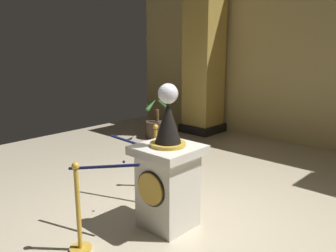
{
  "coord_description": "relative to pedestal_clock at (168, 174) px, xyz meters",
  "views": [
    {
      "loc": [
        2.58,
        -3.17,
        2.17
      ],
      "look_at": [
        -0.09,
        -0.26,
        1.25
      ],
      "focal_mm": 37.74,
      "sensor_mm": 36.0,
      "label": 1
    }
  ],
  "objects": [
    {
      "name": "pedestal_clock",
      "position": [
        0.0,
        0.0,
        0.0
      ],
      "size": [
        0.7,
        0.7,
        1.74
      ],
      "color": "silver",
      "rests_on": "ground_plane"
    },
    {
      "name": "potted_palm_left",
      "position": [
        -3.02,
        2.91,
        -0.4
      ],
      "size": [
        0.71,
        0.69,
        0.96
      ],
      "color": "#4C3828",
      "rests_on": "ground_plane"
    },
    {
      "name": "back_wall",
      "position": [
        0.09,
        4.68,
        1.28
      ],
      "size": [
        10.38,
        0.16,
        3.89
      ],
      "primitive_type": "cube",
      "color": "tan",
      "rests_on": "ground_plane"
    },
    {
      "name": "velvet_rope",
      "position": [
        -0.65,
        -0.13,
        0.13
      ],
      "size": [
        1.24,
        1.26,
        0.22
      ],
      "color": "#141947"
    },
    {
      "name": "ground_plane",
      "position": [
        0.09,
        0.27,
        -0.66
      ],
      "size": [
        10.38,
        10.38,
        0.0
      ],
      "primitive_type": "plane",
      "color": "beige"
    },
    {
      "name": "column_left",
      "position": [
        -2.58,
        4.09,
        1.19
      ],
      "size": [
        0.91,
        0.91,
        3.73
      ],
      "color": "black",
      "rests_on": "ground_plane"
    },
    {
      "name": "stanchion_near",
      "position": [
        -0.97,
        0.78,
        -0.32
      ],
      "size": [
        0.24,
        0.24,
        0.99
      ],
      "color": "gold",
      "rests_on": "ground_plane"
    },
    {
      "name": "stanchion_far",
      "position": [
        -0.33,
        -1.03,
        -0.32
      ],
      "size": [
        0.24,
        0.24,
        1.0
      ],
      "color": "gold",
      "rests_on": "ground_plane"
    }
  ]
}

